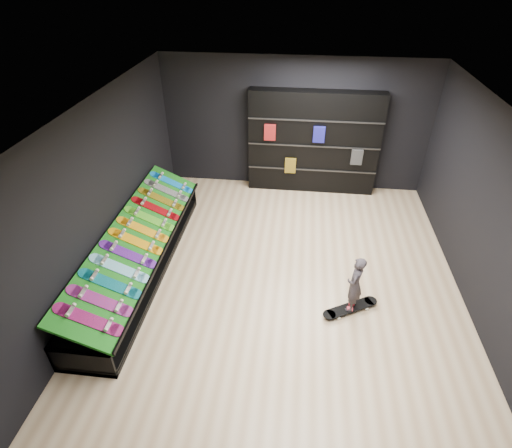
# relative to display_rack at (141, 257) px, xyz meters

# --- Properties ---
(floor) EXTENTS (6.00, 7.00, 0.01)m
(floor) POSITION_rel_display_rack_xyz_m (2.55, 0.00, -0.25)
(floor) COLOR beige
(floor) RESTS_ON ground
(ceiling) EXTENTS (6.00, 7.00, 0.01)m
(ceiling) POSITION_rel_display_rack_xyz_m (2.55, 0.00, 2.75)
(ceiling) COLOR white
(ceiling) RESTS_ON ground
(wall_back) EXTENTS (6.00, 0.02, 3.00)m
(wall_back) POSITION_rel_display_rack_xyz_m (2.55, 3.50, 1.25)
(wall_back) COLOR black
(wall_back) RESTS_ON ground
(wall_front) EXTENTS (6.00, 0.02, 3.00)m
(wall_front) POSITION_rel_display_rack_xyz_m (2.55, -3.50, 1.25)
(wall_front) COLOR black
(wall_front) RESTS_ON ground
(wall_left) EXTENTS (0.02, 7.00, 3.00)m
(wall_left) POSITION_rel_display_rack_xyz_m (-0.45, 0.00, 1.25)
(wall_left) COLOR black
(wall_left) RESTS_ON ground
(wall_right) EXTENTS (0.02, 7.00, 3.00)m
(wall_right) POSITION_rel_display_rack_xyz_m (5.55, 0.00, 1.25)
(wall_right) COLOR black
(wall_right) RESTS_ON ground
(display_rack) EXTENTS (0.90, 4.50, 0.50)m
(display_rack) POSITION_rel_display_rack_xyz_m (0.00, 0.00, 0.00)
(display_rack) COLOR black
(display_rack) RESTS_ON ground
(turf_ramp) EXTENTS (0.92, 4.50, 0.46)m
(turf_ramp) POSITION_rel_display_rack_xyz_m (0.05, 0.00, 0.46)
(turf_ramp) COLOR #0F5E0E
(turf_ramp) RESTS_ON display_rack
(back_shelving) EXTENTS (2.92, 0.34, 2.34)m
(back_shelving) POSITION_rel_display_rack_xyz_m (2.99, 3.32, 0.92)
(back_shelving) COLOR black
(back_shelving) RESTS_ON ground
(floor_skateboard) EXTENTS (0.96, 0.67, 0.09)m
(floor_skateboard) POSITION_rel_display_rack_xyz_m (3.67, -0.63, -0.21)
(floor_skateboard) COLOR black
(floor_skateboard) RESTS_ON ground
(child) EXTENTS (0.22, 0.26, 0.59)m
(child) POSITION_rel_display_rack_xyz_m (3.67, -0.63, 0.14)
(child) COLOR black
(child) RESTS_ON floor_skateboard
(display_board_0) EXTENTS (0.93, 0.22, 0.50)m
(display_board_0) POSITION_rel_display_rack_xyz_m (0.06, -1.90, 0.49)
(display_board_0) COLOR #E5198C
(display_board_0) RESTS_ON turf_ramp
(display_board_1) EXTENTS (0.93, 0.22, 0.50)m
(display_board_1) POSITION_rel_display_rack_xyz_m (0.06, -1.55, 0.49)
(display_board_1) COLOR #2626BF
(display_board_1) RESTS_ON turf_ramp
(display_board_2) EXTENTS (0.93, 0.22, 0.50)m
(display_board_2) POSITION_rel_display_rack_xyz_m (0.06, -1.21, 0.49)
(display_board_2) COLOR #0C8C99
(display_board_2) RESTS_ON turf_ramp
(display_board_3) EXTENTS (0.93, 0.22, 0.50)m
(display_board_3) POSITION_rel_display_rack_xyz_m (0.06, -0.86, 0.49)
(display_board_3) COLOR #0CB2E5
(display_board_3) RESTS_ON turf_ramp
(display_board_4) EXTENTS (0.93, 0.22, 0.50)m
(display_board_4) POSITION_rel_display_rack_xyz_m (0.06, -0.52, 0.49)
(display_board_4) COLOR purple
(display_board_4) RESTS_ON turf_ramp
(display_board_5) EXTENTS (0.93, 0.22, 0.50)m
(display_board_5) POSITION_rel_display_rack_xyz_m (0.06, -0.17, 0.49)
(display_board_5) COLOR yellow
(display_board_5) RESTS_ON turf_ramp
(display_board_6) EXTENTS (0.93, 0.22, 0.50)m
(display_board_6) POSITION_rel_display_rack_xyz_m (0.06, 0.17, 0.49)
(display_board_6) COLOR orange
(display_board_6) RESTS_ON turf_ramp
(display_board_7) EXTENTS (0.93, 0.22, 0.50)m
(display_board_7) POSITION_rel_display_rack_xyz_m (0.06, 0.52, 0.49)
(display_board_7) COLOR green
(display_board_7) RESTS_ON turf_ramp
(display_board_8) EXTENTS (0.93, 0.22, 0.50)m
(display_board_8) POSITION_rel_display_rack_xyz_m (0.06, 0.86, 0.49)
(display_board_8) COLOR red
(display_board_8) RESTS_ON turf_ramp
(display_board_9) EXTENTS (0.93, 0.22, 0.50)m
(display_board_9) POSITION_rel_display_rack_xyz_m (0.06, 1.21, 0.49)
(display_board_9) COLOR yellow
(display_board_9) RESTS_ON turf_ramp
(display_board_10) EXTENTS (0.93, 0.22, 0.50)m
(display_board_10) POSITION_rel_display_rack_xyz_m (0.06, 1.55, 0.49)
(display_board_10) COLOR black
(display_board_10) RESTS_ON turf_ramp
(display_board_11) EXTENTS (0.93, 0.22, 0.50)m
(display_board_11) POSITION_rel_display_rack_xyz_m (0.06, 1.90, 0.49)
(display_board_11) COLOR blue
(display_board_11) RESTS_ON turf_ramp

